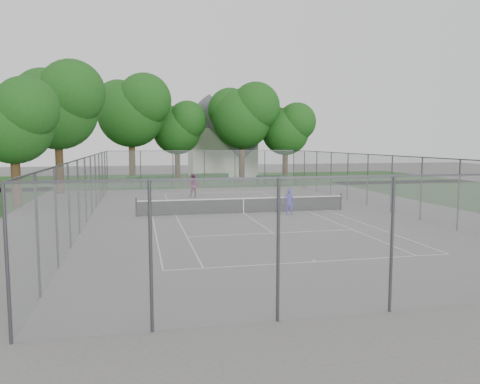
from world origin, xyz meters
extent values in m
plane|color=#5E5C5A|center=(0.00, 0.00, 0.00)|extent=(120.00, 120.00, 0.00)
cube|color=#173F12|center=(0.00, 26.00, 0.00)|extent=(60.00, 20.00, 0.00)
cube|color=silver|center=(0.00, -11.88, 0.01)|extent=(10.97, 0.06, 0.01)
cube|color=silver|center=(0.00, 11.88, 0.01)|extent=(10.97, 0.06, 0.01)
cube|color=silver|center=(-5.49, 0.00, 0.01)|extent=(0.06, 23.77, 0.01)
cube|color=silver|center=(5.49, 0.00, 0.01)|extent=(0.06, 23.77, 0.01)
cube|color=silver|center=(-4.12, 0.00, 0.01)|extent=(0.06, 23.77, 0.01)
cube|color=silver|center=(4.12, 0.00, 0.01)|extent=(0.06, 23.77, 0.01)
cube|color=silver|center=(0.00, -6.40, 0.01)|extent=(8.23, 0.06, 0.01)
cube|color=silver|center=(0.00, 6.40, 0.01)|extent=(8.23, 0.06, 0.01)
cube|color=silver|center=(0.00, 0.00, 0.01)|extent=(0.06, 12.80, 0.01)
cube|color=silver|center=(0.00, -11.73, 0.01)|extent=(0.06, 0.30, 0.01)
cube|color=silver|center=(0.00, 11.73, 0.01)|extent=(0.06, 0.30, 0.01)
cylinder|color=black|center=(-6.39, 0.00, 0.55)|extent=(0.10, 0.10, 1.10)
cylinder|color=black|center=(6.39, 0.00, 0.55)|extent=(0.10, 0.10, 1.10)
cube|color=black|center=(0.00, 0.00, 0.45)|extent=(12.67, 0.01, 0.86)
cube|color=white|center=(0.00, 0.00, 0.91)|extent=(12.77, 0.03, 0.06)
cube|color=white|center=(0.00, 0.00, 0.44)|extent=(0.05, 0.02, 0.88)
cylinder|color=#38383D|center=(-9.00, -17.00, 1.75)|extent=(0.08, 0.08, 3.50)
cylinder|color=#38383D|center=(-9.00, 17.00, 1.75)|extent=(0.08, 0.08, 3.50)
cylinder|color=#38383D|center=(9.00, 17.00, 1.75)|extent=(0.08, 0.08, 3.50)
cube|color=slate|center=(0.00, -17.00, 1.75)|extent=(18.00, 0.02, 3.50)
cube|color=slate|center=(0.00, 17.00, 1.75)|extent=(18.00, 0.02, 3.50)
cube|color=slate|center=(-9.00, 0.00, 1.75)|extent=(0.02, 34.00, 3.50)
cube|color=slate|center=(9.00, 0.00, 1.75)|extent=(0.02, 34.00, 3.50)
cube|color=#38383D|center=(0.00, -17.00, 3.50)|extent=(18.00, 0.05, 0.05)
cube|color=#38383D|center=(0.00, 17.00, 3.50)|extent=(18.00, 0.05, 0.05)
cube|color=#38383D|center=(-9.00, 0.00, 3.50)|extent=(0.05, 34.00, 0.05)
cube|color=#38383D|center=(9.00, 0.00, 3.50)|extent=(0.05, 34.00, 0.05)
cylinder|color=#332312|center=(-6.81, 22.41, 2.39)|extent=(0.65, 0.65, 4.79)
sphere|color=#113C10|center=(-6.81, 22.41, 7.17)|extent=(6.81, 6.81, 6.81)
sphere|color=#113C10|center=(-5.45, 21.39, 8.54)|extent=(5.45, 5.45, 5.45)
sphere|color=#113C10|center=(-8.01, 23.26, 8.20)|extent=(5.11, 5.11, 5.11)
cylinder|color=#332312|center=(-1.94, 24.62, 1.87)|extent=(0.61, 0.61, 3.74)
sphere|color=#113C10|center=(-1.94, 24.62, 5.60)|extent=(5.32, 5.32, 5.32)
sphere|color=#113C10|center=(-0.88, 23.82, 6.66)|extent=(4.25, 4.25, 4.25)
sphere|color=#113C10|center=(-2.87, 25.28, 6.40)|extent=(3.99, 3.99, 3.99)
cylinder|color=#332312|center=(4.83, 22.19, 2.27)|extent=(0.64, 0.64, 4.53)
sphere|color=#113C10|center=(4.83, 22.19, 6.79)|extent=(6.45, 6.45, 6.45)
sphere|color=#113C10|center=(6.12, 21.22, 8.08)|extent=(5.16, 5.16, 5.16)
sphere|color=#113C10|center=(3.70, 22.99, 7.76)|extent=(4.84, 4.84, 4.84)
cylinder|color=#332312|center=(9.69, 21.92, 1.83)|extent=(0.60, 0.60, 3.65)
sphere|color=#113C10|center=(9.69, 21.92, 5.47)|extent=(5.19, 5.19, 5.19)
sphere|color=#113C10|center=(10.73, 21.14, 6.51)|extent=(4.15, 4.15, 4.15)
sphere|color=#113C10|center=(8.78, 22.57, 6.25)|extent=(3.89, 3.89, 3.89)
cylinder|color=#332312|center=(-12.68, 14.06, 2.34)|extent=(0.65, 0.65, 4.67)
sphere|color=#113C10|center=(-12.68, 14.06, 7.00)|extent=(6.65, 6.65, 6.65)
sphere|color=#113C10|center=(-11.35, 13.06, 8.33)|extent=(5.32, 5.32, 5.32)
sphere|color=#113C10|center=(-13.84, 14.89, 8.00)|extent=(4.99, 4.99, 4.99)
cylinder|color=#332312|center=(-14.23, 6.13, 1.82)|extent=(0.60, 0.60, 3.65)
sphere|color=#113C10|center=(-14.23, 6.13, 5.46)|extent=(5.19, 5.19, 5.19)
sphere|color=#113C10|center=(-13.20, 5.35, 6.50)|extent=(4.15, 4.15, 4.15)
sphere|color=#113C10|center=(-15.14, 6.78, 6.24)|extent=(3.89, 3.89, 3.89)
cube|color=#144016|center=(-5.09, 17.79, 0.55)|extent=(4.40, 1.32, 1.10)
cube|color=#144016|center=(0.76, 18.72, 0.58)|extent=(3.67, 1.05, 1.15)
cube|color=#144016|center=(7.18, 18.50, 0.46)|extent=(3.05, 1.12, 0.91)
cube|color=beige|center=(4.17, 30.90, 2.99)|extent=(7.98, 5.98, 5.98)
cube|color=#525157|center=(4.17, 30.90, 5.98)|extent=(7.90, 6.18, 7.90)
imported|color=#302BA3|center=(2.50, -1.20, 0.79)|extent=(0.68, 0.57, 1.59)
imported|color=#722656|center=(-1.99, 8.83, 0.90)|extent=(1.04, 0.92, 1.80)
camera|label=1|loc=(-6.23, -27.53, 4.35)|focal=35.00mm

